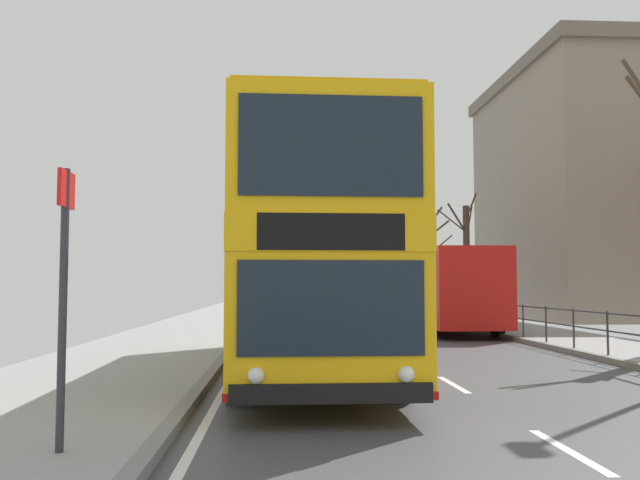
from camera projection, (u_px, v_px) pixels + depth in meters
name	position (u px, v px, depth m)	size (l,w,h in m)	color
double_decker_bus_main	(307.00, 258.00, 13.36)	(2.88, 10.50, 4.32)	#F4B20F
background_bus_far_lane	(436.00, 288.00, 26.49)	(2.74, 10.88, 2.97)	red
pedestrian_railing_far_kerb	(546.00, 318.00, 19.27)	(0.05, 29.19, 1.00)	#2D3338
bus_stop_sign_near	(64.00, 277.00, 6.64)	(0.08, 0.44, 2.73)	#2D2D33
bare_tree_far_00	(466.00, 258.00, 33.89)	(2.21, 2.78, 6.02)	#423328
bare_tree_far_02	(428.00, 261.00, 39.42)	(2.68, 3.66, 6.23)	#4C3D2D
background_building_00	(607.00, 193.00, 38.05)	(11.23, 15.05, 13.61)	gray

